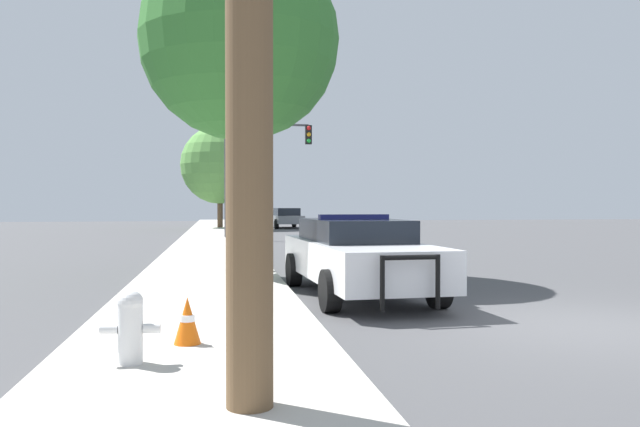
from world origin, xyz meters
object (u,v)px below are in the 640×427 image
(fire_hydrant, at_px, (130,325))
(traffic_light, at_px, (260,155))
(traffic_cone, at_px, (187,320))
(tree_sidewalk_near, at_px, (240,41))
(tree_sidewalk_far, at_px, (220,165))
(police_car, at_px, (357,254))
(car_background_distant, at_px, (286,217))

(fire_hydrant, bearing_deg, traffic_light, 83.04)
(traffic_cone, bearing_deg, traffic_light, 84.06)
(fire_hydrant, height_order, tree_sidewalk_near, tree_sidewalk_near)
(fire_hydrant, bearing_deg, traffic_cone, 57.35)
(tree_sidewalk_far, xyz_separation_m, traffic_cone, (-0.52, -34.95, -3.89))
(police_car, relative_size, car_background_distant, 1.12)
(traffic_light, distance_m, tree_sidewalk_near, 14.79)
(traffic_light, bearing_deg, traffic_cone, -95.94)
(tree_sidewalk_near, bearing_deg, fire_hydrant, -99.06)
(traffic_light, distance_m, traffic_cone, 22.80)
(police_car, bearing_deg, tree_sidewalk_near, -64.54)
(traffic_light, bearing_deg, police_car, -88.41)
(fire_hydrant, xyz_separation_m, tree_sidewalk_near, (1.36, 8.53, 4.97))
(tree_sidewalk_far, bearing_deg, fire_hydrant, -91.64)
(fire_hydrant, distance_m, traffic_light, 23.60)
(car_background_distant, bearing_deg, police_car, -98.07)
(fire_hydrant, relative_size, tree_sidewalk_near, 0.09)
(tree_sidewalk_far, height_order, traffic_cone, tree_sidewalk_far)
(police_car, bearing_deg, fire_hydrant, 52.65)
(car_background_distant, distance_m, tree_sidewalk_near, 29.43)
(police_car, height_order, tree_sidewalk_far, tree_sidewalk_far)
(fire_hydrant, height_order, tree_sidewalk_far, tree_sidewalk_far)
(fire_hydrant, distance_m, tree_sidewalk_near, 9.97)
(police_car, xyz_separation_m, tree_sidewalk_far, (-2.31, 30.83, 3.53))
(fire_hydrant, relative_size, traffic_light, 0.13)
(traffic_light, bearing_deg, tree_sidewalk_far, 98.18)
(fire_hydrant, bearing_deg, police_car, 55.74)
(fire_hydrant, bearing_deg, tree_sidewalk_far, 88.36)
(traffic_cone, bearing_deg, fire_hydrant, -122.65)
(tree_sidewalk_far, bearing_deg, police_car, -85.71)
(police_car, height_order, car_background_distant, police_car)
(police_car, distance_m, car_background_distant, 32.45)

